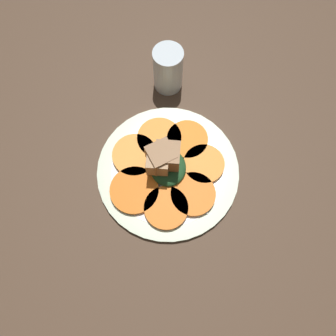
% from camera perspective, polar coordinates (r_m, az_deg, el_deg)
% --- Properties ---
extents(table_slab, '(1.20, 1.20, 0.02)m').
position_cam_1_polar(table_slab, '(0.69, 0.00, -0.88)').
color(table_slab, '#4C3828').
rests_on(table_slab, ground).
extents(plate, '(0.29, 0.29, 0.01)m').
position_cam_1_polar(plate, '(0.68, 0.00, -0.46)').
color(plate, beige).
rests_on(plate, table_slab).
extents(carrot_slice_0, '(0.08, 0.08, 0.01)m').
position_cam_1_polar(carrot_slice_0, '(0.67, 6.26, 0.70)').
color(carrot_slice_0, orange).
rests_on(carrot_slice_0, plate).
extents(carrot_slice_1, '(0.09, 0.09, 0.01)m').
position_cam_1_polar(carrot_slice_1, '(0.69, 3.38, 4.98)').
color(carrot_slice_1, orange).
rests_on(carrot_slice_1, plate).
extents(carrot_slice_2, '(0.09, 0.09, 0.01)m').
position_cam_1_polar(carrot_slice_2, '(0.69, -1.53, 5.21)').
color(carrot_slice_2, orange).
rests_on(carrot_slice_2, plate).
extents(carrot_slice_3, '(0.09, 0.09, 0.01)m').
position_cam_1_polar(carrot_slice_3, '(0.68, -5.81, 2.27)').
color(carrot_slice_3, orange).
rests_on(carrot_slice_3, plate).
extents(carrot_slice_4, '(0.10, 0.10, 0.01)m').
position_cam_1_polar(carrot_slice_4, '(0.66, -5.88, -3.86)').
color(carrot_slice_4, orange).
rests_on(carrot_slice_4, plate).
extents(carrot_slice_5, '(0.09, 0.09, 0.01)m').
position_cam_1_polar(carrot_slice_5, '(0.64, -0.33, -6.94)').
color(carrot_slice_5, orange).
rests_on(carrot_slice_5, plate).
extents(carrot_slice_6, '(0.09, 0.09, 0.01)m').
position_cam_1_polar(carrot_slice_6, '(0.65, 4.39, -4.54)').
color(carrot_slice_6, orange).
rests_on(carrot_slice_6, plate).
extents(center_pile, '(0.08, 0.08, 0.07)m').
position_cam_1_polar(center_pile, '(0.64, -0.65, 1.12)').
color(center_pile, '#1E4723').
rests_on(center_pile, plate).
extents(fork, '(0.19, 0.03, 0.00)m').
position_cam_1_polar(fork, '(0.67, 5.34, -0.32)').
color(fork, silver).
rests_on(fork, plate).
extents(water_glass, '(0.06, 0.06, 0.11)m').
position_cam_1_polar(water_glass, '(0.74, 0.00, 16.78)').
color(water_glass, silver).
rests_on(water_glass, table_slab).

